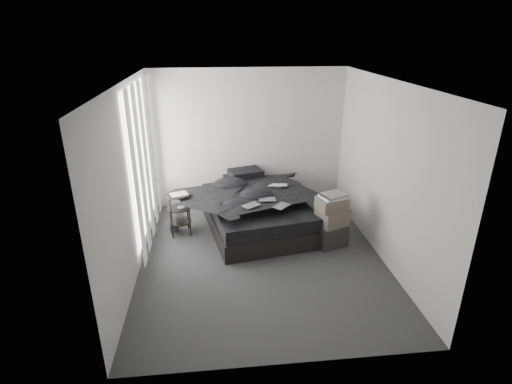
{
  "coord_description": "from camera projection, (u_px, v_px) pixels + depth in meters",
  "views": [
    {
      "loc": [
        -0.65,
        -5.2,
        3.23
      ],
      "look_at": [
        0.0,
        0.8,
        0.75
      ],
      "focal_mm": 28.0,
      "sensor_mm": 36.0,
      "label": 1
    }
  ],
  "objects": [
    {
      "name": "papers",
      "position": [
        179.0,
        194.0,
        6.53
      ],
      "size": [
        0.33,
        0.28,
        0.01
      ],
      "primitive_type": "cube",
      "rotation": [
        0.0,
        0.0,
        0.35
      ],
      "color": "white",
      "rests_on": "side_stand"
    },
    {
      "name": "mattress",
      "position": [
        257.0,
        206.0,
        6.87
      ],
      "size": [
        1.88,
        2.29,
        0.23
      ],
      "primitive_type": "cube",
      "rotation": [
        0.0,
        0.0,
        0.18
      ],
      "color": "black",
      "rests_on": "bed"
    },
    {
      "name": "wall_front",
      "position": [
        290.0,
        256.0,
        3.65
      ],
      "size": [
        3.6,
        0.01,
        2.6
      ],
      "primitive_type": "cube",
      "color": "beige",
      "rests_on": "ground"
    },
    {
      "name": "pillow_lower",
      "position": [
        242.0,
        180.0,
        7.51
      ],
      "size": [
        0.7,
        0.54,
        0.14
      ],
      "primitive_type": "cube",
      "rotation": [
        0.0,
        0.0,
        0.18
      ],
      "color": "black",
      "rests_on": "mattress"
    },
    {
      "name": "duvet",
      "position": [
        258.0,
        194.0,
        6.73
      ],
      "size": [
        1.86,
        2.06,
        0.25
      ],
      "primitive_type": "imported",
      "rotation": [
        0.0,
        0.0,
        0.18
      ],
      "color": "black",
      "rests_on": "mattress"
    },
    {
      "name": "side_stand",
      "position": [
        180.0,
        214.0,
        6.67
      ],
      "size": [
        0.45,
        0.45,
        0.71
      ],
      "primitive_type": "cylinder",
      "rotation": [
        0.0,
        0.0,
        0.17
      ],
      "color": "black",
      "rests_on": "floor"
    },
    {
      "name": "comic_b",
      "position": [
        267.0,
        195.0,
        6.38
      ],
      "size": [
        0.27,
        0.18,
        0.01
      ],
      "primitive_type": "cube",
      "rotation": [
        0.0,
        0.0,
        -0.03
      ],
      "color": "black",
      "rests_on": "duvet"
    },
    {
      "name": "pillow_upper",
      "position": [
        246.0,
        173.0,
        7.46
      ],
      "size": [
        0.69,
        0.56,
        0.13
      ],
      "primitive_type": "cube",
      "rotation": [
        0.0,
        0.0,
        0.28
      ],
      "color": "black",
      "rests_on": "pillow_lower"
    },
    {
      "name": "wall_back",
      "position": [
        249.0,
        139.0,
        7.52
      ],
      "size": [
        3.6,
        0.01,
        2.6
      ],
      "primitive_type": "cube",
      "color": "beige",
      "rests_on": "ground"
    },
    {
      "name": "ceiling",
      "position": [
        263.0,
        82.0,
        5.09
      ],
      "size": [
        3.6,
        4.2,
        0.01
      ],
      "primitive_type": "cube",
      "color": "white",
      "rests_on": "ground"
    },
    {
      "name": "comic_a",
      "position": [
        251.0,
        201.0,
        6.16
      ],
      "size": [
        0.32,
        0.29,
        0.01
      ],
      "primitive_type": "cube",
      "rotation": [
        0.0,
        0.0,
        0.56
      ],
      "color": "black",
      "rests_on": "duvet"
    },
    {
      "name": "art_book_snake",
      "position": [
        334.0,
        195.0,
        6.12
      ],
      "size": [
        0.44,
        0.4,
        0.03
      ],
      "primitive_type": "cube",
      "rotation": [
        0.0,
        0.0,
        0.42
      ],
      "color": "silver",
      "rests_on": "art_book_white"
    },
    {
      "name": "box_mid",
      "position": [
        332.0,
        217.0,
        6.27
      ],
      "size": [
        0.55,
        0.5,
        0.27
      ],
      "primitive_type": "cube",
      "rotation": [
        0.0,
        0.0,
        0.39
      ],
      "color": "#574E44",
      "rests_on": "box_lower"
    },
    {
      "name": "window_left",
      "position": [
        142.0,
        159.0,
        6.21
      ],
      "size": [
        0.02,
        2.0,
        2.3
      ],
      "primitive_type": "cube",
      "color": "white",
      "rests_on": "wall_left"
    },
    {
      "name": "comic_c",
      "position": [
        281.0,
        201.0,
        6.13
      ],
      "size": [
        0.31,
        0.31,
        0.01
      ],
      "primitive_type": "cube",
      "rotation": [
        0.0,
        0.0,
        0.79
      ],
      "color": "black",
      "rests_on": "duvet"
    },
    {
      "name": "curtain_left",
      "position": [
        146.0,
        163.0,
        6.25
      ],
      "size": [
        0.06,
        2.12,
        2.48
      ],
      "primitive_type": "cube",
      "color": "white",
      "rests_on": "wall_left"
    },
    {
      "name": "art_book_white",
      "position": [
        333.0,
        197.0,
        6.14
      ],
      "size": [
        0.44,
        0.39,
        0.04
      ],
      "primitive_type": "cube",
      "rotation": [
        0.0,
        0.0,
        0.32
      ],
      "color": "silver",
      "rests_on": "box_upper"
    },
    {
      "name": "laptop",
      "position": [
        277.0,
        182.0,
        6.87
      ],
      "size": [
        0.36,
        0.26,
        0.03
      ],
      "primitive_type": "imported",
      "rotation": [
        0.0,
        0.0,
        -0.13
      ],
      "color": "silver",
      "rests_on": "duvet"
    },
    {
      "name": "box_lower",
      "position": [
        330.0,
        234.0,
        6.39
      ],
      "size": [
        0.57,
        0.51,
        0.35
      ],
      "primitive_type": "cube",
      "rotation": [
        0.0,
        0.0,
        0.32
      ],
      "color": "black",
      "rests_on": "floor"
    },
    {
      "name": "floor",
      "position": [
        262.0,
        257.0,
        6.08
      ],
      "size": [
        3.6,
        4.2,
        0.01
      ],
      "primitive_type": "cube",
      "color": "#323234",
      "rests_on": "ground"
    },
    {
      "name": "wall_right",
      "position": [
        386.0,
        173.0,
        5.76
      ],
      "size": [
        0.01,
        4.2,
        2.6
      ],
      "primitive_type": "cube",
      "color": "beige",
      "rests_on": "ground"
    },
    {
      "name": "floor_books",
      "position": [
        174.0,
        227.0,
        6.86
      ],
      "size": [
        0.17,
        0.21,
        0.14
      ],
      "primitive_type": "cube",
      "rotation": [
        0.0,
        0.0,
        0.16
      ],
      "color": "black",
      "rests_on": "floor"
    },
    {
      "name": "bed",
      "position": [
        257.0,
        219.0,
        6.96
      ],
      "size": [
        1.95,
        2.37,
        0.29
      ],
      "primitive_type": "cube",
      "rotation": [
        0.0,
        0.0,
        0.18
      ],
      "color": "black",
      "rests_on": "floor"
    },
    {
      "name": "wall_left",
      "position": [
        130.0,
        182.0,
        5.4
      ],
      "size": [
        0.01,
        4.2,
        2.6
      ],
      "primitive_type": "cube",
      "color": "beige",
      "rests_on": "ground"
    },
    {
      "name": "box_upper",
      "position": [
        332.0,
        203.0,
        6.18
      ],
      "size": [
        0.5,
        0.44,
        0.19
      ],
      "primitive_type": "cube",
      "rotation": [
        0.0,
        0.0,
        0.27
      ],
      "color": "#574E44",
      "rests_on": "box_mid"
    }
  ]
}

